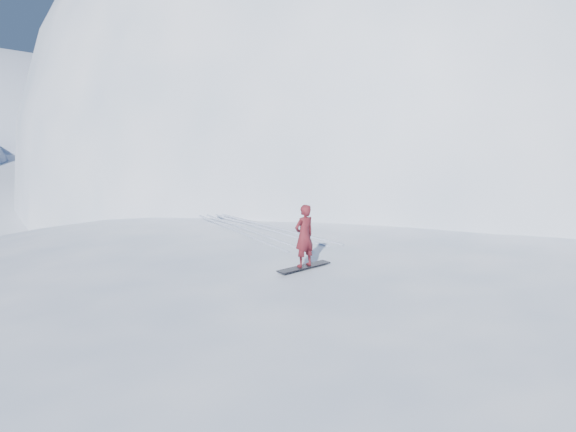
# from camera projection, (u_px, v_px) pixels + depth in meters

# --- Properties ---
(ground) EXTENTS (400.00, 400.00, 0.00)m
(ground) POSITION_uv_depth(u_px,v_px,m) (322.00, 364.00, 13.92)
(ground) COLOR white
(ground) RESTS_ON ground
(near_ridge) EXTENTS (36.00, 28.00, 4.80)m
(near_ridge) POSITION_uv_depth(u_px,v_px,m) (307.00, 317.00, 17.01)
(near_ridge) COLOR white
(near_ridge) RESTS_ON ground
(summit_peak) EXTENTS (60.00, 56.00, 56.00)m
(summit_peak) POSITION_uv_depth(u_px,v_px,m) (420.00, 183.00, 45.86)
(summit_peak) COLOR white
(summit_peak) RESTS_ON ground
(peak_shoulder) EXTENTS (28.00, 24.00, 18.00)m
(peak_shoulder) POSITION_uv_depth(u_px,v_px,m) (322.00, 205.00, 35.81)
(peak_shoulder) COLOR white
(peak_shoulder) RESTS_ON ground
(wind_bumps) EXTENTS (16.00, 14.40, 1.00)m
(wind_bumps) POSITION_uv_depth(u_px,v_px,m) (270.00, 336.00, 15.61)
(wind_bumps) COLOR white
(wind_bumps) RESTS_ON ground
(snowboard) EXTENTS (1.54, 0.70, 0.03)m
(snowboard) POSITION_uv_depth(u_px,v_px,m) (304.00, 267.00, 13.76)
(snowboard) COLOR black
(snowboard) RESTS_ON near_ridge
(snowboarder) EXTENTS (0.64, 0.51, 1.54)m
(snowboarder) POSITION_uv_depth(u_px,v_px,m) (304.00, 236.00, 13.61)
(snowboarder) COLOR maroon
(snowboarder) RESTS_ON snowboard
(board_tracks) EXTENTS (2.75, 5.94, 0.04)m
(board_tracks) POSITION_uv_depth(u_px,v_px,m) (257.00, 229.00, 17.92)
(board_tracks) COLOR silver
(board_tracks) RESTS_ON ground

